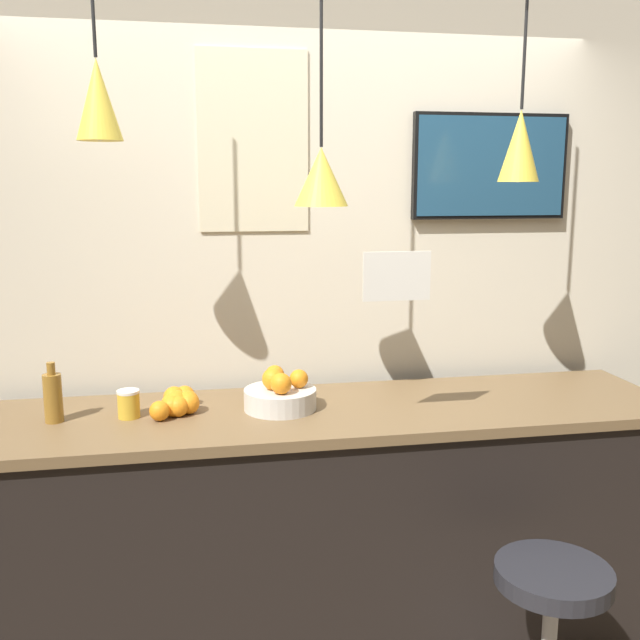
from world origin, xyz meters
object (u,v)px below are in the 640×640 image
Objects in this scene: juice_bottle at (53,397)px; mounted_tv at (490,167)px; bar_stool at (550,619)px; spread_jar at (129,404)px; fruit_bowl at (280,394)px.

juice_bottle is 0.32× the size of mounted_tv.
spread_jar reaches higher than bar_stool.
juice_bottle reaches higher than bar_stool.
spread_jar is (0.27, 0.00, -0.04)m from juice_bottle.
bar_stool is 2.32× the size of fruit_bowl.
bar_stool is 0.92× the size of mounted_tv.
fruit_bowl is at bearing -159.24° from mounted_tv.
fruit_bowl is at bearing -0.00° from juice_bottle.
bar_stool is at bearing -22.60° from juice_bottle.
spread_jar is (-0.57, 0.00, -0.01)m from fruit_bowl.
bar_stool is at bearing -99.76° from mounted_tv.
fruit_bowl is at bearing -0.01° from spread_jar.
mounted_tv is at bearing 80.24° from bar_stool.
juice_bottle reaches higher than fruit_bowl.
bar_stool is at bearing -26.41° from spread_jar.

